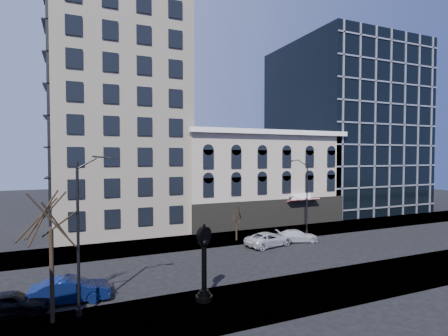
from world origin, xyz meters
name	(u,v)px	position (x,y,z in m)	size (l,w,h in m)	color
ground	(221,264)	(0.00, 0.00, 0.00)	(160.00, 160.00, 0.00)	black
sidewalk_far	(192,242)	(0.00, 8.00, 0.06)	(160.00, 6.00, 0.12)	gray
sidewalk_near	(269,298)	(0.00, -8.00, 0.06)	(160.00, 6.00, 0.12)	gray
cream_tower	(118,75)	(-6.11, 18.88, 19.32)	(15.90, 15.40, 42.50)	beige
victorian_row	(256,179)	(12.00, 15.89, 6.00)	(22.60, 11.19, 12.50)	#A7998A
glass_office	(343,128)	(32.00, 20.91, 14.00)	(20.00, 20.15, 28.00)	black
street_clock	(204,266)	(-4.03, -6.82, 2.31)	(1.10, 1.10, 4.83)	black
street_lamp_near	(90,193)	(-10.59, -6.06, 7.10)	(2.39, 0.49, 9.25)	black
street_lamp_far	(302,177)	(12.75, 6.26, 6.76)	(2.14, 1.12, 8.80)	black
bare_tree_near	(51,209)	(-12.60, -6.28, 6.35)	(4.80, 4.80, 8.24)	black
bare_tree_far	(237,211)	(4.56, 6.53, 3.25)	(2.42, 2.42, 4.15)	black
car_near_a	(10,303)	(-14.92, -4.13, 0.72)	(1.69, 4.20, 1.43)	black
car_near_b	(71,290)	(-11.71, -3.49, 0.78)	(1.65, 4.74, 1.56)	#0C194C
car_far_a	(269,239)	(6.69, 3.37, 0.71)	(2.36, 5.12, 1.42)	silver
car_far_b	(297,236)	(10.37, 3.71, 0.64)	(1.80, 4.42, 1.28)	silver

